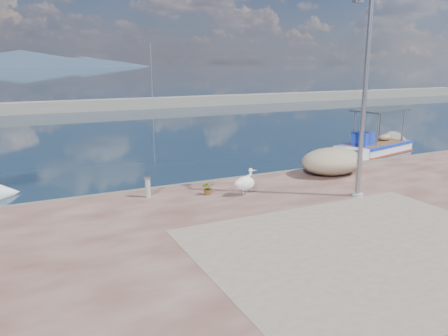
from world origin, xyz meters
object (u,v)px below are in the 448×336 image
pelican (245,183)px  bollard_near (148,186)px  lamp_post (363,106)px  boat_right (377,148)px

pelican → bollard_near: (-3.29, 1.35, -0.05)m
pelican → bollard_near: pelican is taller
lamp_post → boat_right: bearing=41.7°
boat_right → pelican: size_ratio=6.30×
pelican → bollard_near: size_ratio=1.35×
lamp_post → bollard_near: bearing=155.4°
bollard_near → lamp_post: bearing=-24.6°
pelican → lamp_post: (3.68, -1.85, 2.83)m
boat_right → pelican: (-12.16, -5.72, 0.73)m
boat_right → lamp_post: (-8.48, -7.57, 3.56)m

